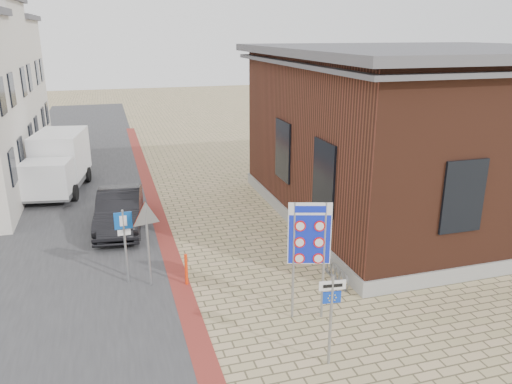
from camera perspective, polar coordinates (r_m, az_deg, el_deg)
ground at (r=13.27m, az=2.43°, el=-15.80°), size 120.00×120.00×0.00m
road_strip at (r=26.51m, az=-19.94°, el=0.70°), size 7.00×60.00×0.02m
curb_strip at (r=21.76m, az=-11.27°, el=-2.20°), size 0.60×40.00×0.02m
brick_building at (r=21.88m, az=19.19°, el=6.71°), size 13.00×13.00×6.80m
bike_rack at (r=15.80m, az=9.02°, el=-9.04°), size 0.08×1.80×0.60m
sedan at (r=20.04m, az=-15.33°, el=-1.99°), size 2.08×4.76×1.52m
box_truck at (r=25.57m, az=-21.70°, el=3.16°), size 2.89×5.49×2.73m
border_sign at (r=12.89m, az=6.13°, el=-5.00°), size 1.08×0.37×3.27m
essen_sign at (r=11.55m, az=8.60°, el=-12.84°), size 0.61×0.11×2.28m
parking_sign at (r=15.41m, az=-14.82°, el=-4.68°), size 0.52×0.07×2.37m
yield_sign at (r=14.92m, az=-12.42°, el=-3.49°), size 0.92×0.30×2.64m
bollard at (r=15.36m, az=-7.97°, el=-8.79°), size 0.12×0.12×1.01m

